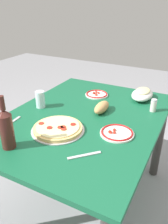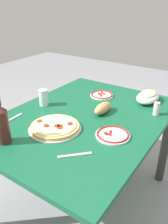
{
  "view_description": "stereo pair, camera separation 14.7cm",
  "coord_description": "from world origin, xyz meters",
  "px_view_note": "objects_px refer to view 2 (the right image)",
  "views": [
    {
      "loc": [
        -1.16,
        -0.61,
        1.44
      ],
      "look_at": [
        0.0,
        0.0,
        0.79
      ],
      "focal_mm": 36.74,
      "sensor_mm": 36.0,
      "label": 1
    },
    {
      "loc": [
        -1.09,
        -0.74,
        1.44
      ],
      "look_at": [
        0.0,
        0.0,
        0.79
      ],
      "focal_mm": 36.74,
      "sensor_mm": 36.0,
      "label": 2
    }
  ],
  "objects_px": {
    "pepperoni_pizza": "(55,127)",
    "side_plate_far": "(102,95)",
    "dining_table": "(84,132)",
    "side_plate_near": "(113,135)",
    "bread_loaf": "(103,108)",
    "wine_bottle": "(2,123)",
    "baked_pasta_dish": "(148,96)",
    "water_glass": "(44,98)",
    "spice_shaker": "(156,109)"
  },
  "relations": [
    {
      "from": "pepperoni_pizza",
      "to": "side_plate_far",
      "type": "distance_m",
      "value": 0.59
    },
    {
      "from": "side_plate_near",
      "to": "spice_shaker",
      "type": "height_order",
      "value": "spice_shaker"
    },
    {
      "from": "water_glass",
      "to": "pepperoni_pizza",
      "type": "bearing_deg",
      "value": -126.75
    },
    {
      "from": "dining_table",
      "to": "side_plate_near",
      "type": "xyz_separation_m",
      "value": [
        -0.11,
        -0.27,
        0.13
      ]
    },
    {
      "from": "baked_pasta_dish",
      "to": "spice_shaker",
      "type": "height_order",
      "value": "spice_shaker"
    },
    {
      "from": "baked_pasta_dish",
      "to": "bread_loaf",
      "type": "relative_size",
      "value": 1.37
    },
    {
      "from": "pepperoni_pizza",
      "to": "wine_bottle",
      "type": "relative_size",
      "value": 1.09
    },
    {
      "from": "pepperoni_pizza",
      "to": "baked_pasta_dish",
      "type": "height_order",
      "value": "baked_pasta_dish"
    },
    {
      "from": "baked_pasta_dish",
      "to": "wine_bottle",
      "type": "relative_size",
      "value": 0.85
    },
    {
      "from": "dining_table",
      "to": "side_plate_far",
      "type": "distance_m",
      "value": 0.39
    },
    {
      "from": "water_glass",
      "to": "spice_shaker",
      "type": "xyz_separation_m",
      "value": [
        0.3,
        -0.71,
        -0.01
      ]
    },
    {
      "from": "side_plate_near",
      "to": "bread_loaf",
      "type": "relative_size",
      "value": 1.1
    },
    {
      "from": "dining_table",
      "to": "water_glass",
      "type": "distance_m",
      "value": 0.38
    },
    {
      "from": "wine_bottle",
      "to": "bread_loaf",
      "type": "relative_size",
      "value": 1.62
    },
    {
      "from": "dining_table",
      "to": "spice_shaker",
      "type": "distance_m",
      "value": 0.5
    },
    {
      "from": "pepperoni_pizza",
      "to": "water_glass",
      "type": "height_order",
      "value": "water_glass"
    },
    {
      "from": "water_glass",
      "to": "side_plate_near",
      "type": "relative_size",
      "value": 0.6
    },
    {
      "from": "dining_table",
      "to": "side_plate_near",
      "type": "height_order",
      "value": "side_plate_near"
    },
    {
      "from": "baked_pasta_dish",
      "to": "bread_loaf",
      "type": "bearing_deg",
      "value": 152.15
    },
    {
      "from": "dining_table",
      "to": "wine_bottle",
      "type": "distance_m",
      "value": 0.56
    },
    {
      "from": "side_plate_far",
      "to": "spice_shaker",
      "type": "xyz_separation_m",
      "value": [
        -0.08,
        -0.45,
        0.03
      ]
    },
    {
      "from": "side_plate_near",
      "to": "side_plate_far",
      "type": "distance_m",
      "value": 0.58
    },
    {
      "from": "pepperoni_pizza",
      "to": "spice_shaker",
      "type": "xyz_separation_m",
      "value": [
        0.51,
        -0.43,
        0.03
      ]
    },
    {
      "from": "wine_bottle",
      "to": "water_glass",
      "type": "height_order",
      "value": "wine_bottle"
    },
    {
      "from": "dining_table",
      "to": "wine_bottle",
      "type": "relative_size",
      "value": 4.49
    },
    {
      "from": "dining_table",
      "to": "water_glass",
      "type": "height_order",
      "value": "water_glass"
    },
    {
      "from": "baked_pasta_dish",
      "to": "side_plate_far",
      "type": "relative_size",
      "value": 1.35
    },
    {
      "from": "dining_table",
      "to": "side_plate_near",
      "type": "relative_size",
      "value": 6.63
    },
    {
      "from": "wine_bottle",
      "to": "side_plate_far",
      "type": "xyz_separation_m",
      "value": [
        0.84,
        -0.1,
        -0.1
      ]
    },
    {
      "from": "side_plate_far",
      "to": "bread_loaf",
      "type": "height_order",
      "value": "bread_loaf"
    },
    {
      "from": "baked_pasta_dish",
      "to": "water_glass",
      "type": "relative_size",
      "value": 2.07
    },
    {
      "from": "bread_loaf",
      "to": "wine_bottle",
      "type": "bearing_deg",
      "value": 156.65
    },
    {
      "from": "water_glass",
      "to": "baked_pasta_dish",
      "type": "bearing_deg",
      "value": -51.28
    },
    {
      "from": "pepperoni_pizza",
      "to": "wine_bottle",
      "type": "xyz_separation_m",
      "value": [
        -0.25,
        0.13,
        0.1
      ]
    },
    {
      "from": "dining_table",
      "to": "bread_loaf",
      "type": "height_order",
      "value": "bread_loaf"
    },
    {
      "from": "wine_bottle",
      "to": "side_plate_far",
      "type": "distance_m",
      "value": 0.85
    },
    {
      "from": "dining_table",
      "to": "side_plate_near",
      "type": "distance_m",
      "value": 0.31
    },
    {
      "from": "baked_pasta_dish",
      "to": "side_plate_far",
      "type": "distance_m",
      "value": 0.35
    },
    {
      "from": "side_plate_near",
      "to": "bread_loaf",
      "type": "bearing_deg",
      "value": 41.03
    },
    {
      "from": "spice_shaker",
      "to": "wine_bottle",
      "type": "bearing_deg",
      "value": 143.75
    },
    {
      "from": "water_glass",
      "to": "side_plate_far",
      "type": "relative_size",
      "value": 0.65
    },
    {
      "from": "baked_pasta_dish",
      "to": "spice_shaker",
      "type": "bearing_deg",
      "value": -145.21
    },
    {
      "from": "dining_table",
      "to": "baked_pasta_dish",
      "type": "relative_size",
      "value": 5.3
    },
    {
      "from": "pepperoni_pizza",
      "to": "water_glass",
      "type": "relative_size",
      "value": 2.66
    },
    {
      "from": "wine_bottle",
      "to": "spice_shaker",
      "type": "bearing_deg",
      "value": -36.25
    },
    {
      "from": "dining_table",
      "to": "baked_pasta_dish",
      "type": "bearing_deg",
      "value": -29.42
    },
    {
      "from": "baked_pasta_dish",
      "to": "side_plate_near",
      "type": "distance_m",
      "value": 0.56
    },
    {
      "from": "wine_bottle",
      "to": "side_plate_near",
      "type": "distance_m",
      "value": 0.59
    },
    {
      "from": "side_plate_far",
      "to": "bread_loaf",
      "type": "distance_m",
      "value": 0.29
    },
    {
      "from": "wine_bottle",
      "to": "spice_shaker",
      "type": "distance_m",
      "value": 0.95
    }
  ]
}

